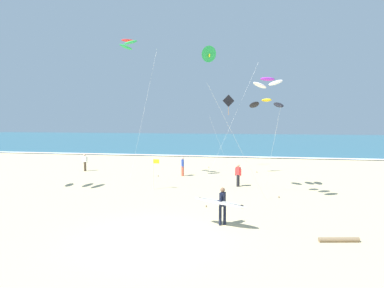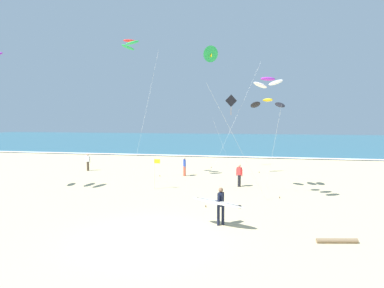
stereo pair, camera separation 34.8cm
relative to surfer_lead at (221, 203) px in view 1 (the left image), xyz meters
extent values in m
plane|color=#CCB789|center=(-2.65, -1.93, -1.05)|extent=(160.00, 160.00, 0.00)
cube|color=#2D6075|center=(-2.65, 55.61, -1.01)|extent=(160.00, 60.00, 0.08)
cube|color=white|center=(-2.65, 25.91, -0.96)|extent=(160.00, 1.17, 0.01)
cylinder|color=black|center=(-0.05, 0.12, -0.61)|extent=(0.13, 0.13, 0.88)
cylinder|color=black|center=(0.14, 0.23, -0.61)|extent=(0.13, 0.13, 0.88)
cube|color=black|center=(0.04, 0.18, 0.13)|extent=(0.28, 0.38, 0.60)
cube|color=white|center=(-0.06, 0.20, 0.17)|extent=(0.06, 0.20, 0.32)
sphere|color=brown|center=(0.04, 0.18, 0.55)|extent=(0.21, 0.21, 0.21)
cylinder|color=black|center=(-0.01, -0.05, 0.24)|extent=(0.09, 0.09, 0.26)
cylinder|color=black|center=(-0.09, -0.12, 0.11)|extent=(0.26, 0.14, 0.14)
cylinder|color=black|center=(0.10, 0.40, 0.09)|extent=(0.09, 0.09, 0.56)
ellipsoid|color=white|center=(-0.04, -0.17, 0.07)|extent=(2.42, 1.12, 0.26)
cube|color=#333333|center=(-0.04, -0.17, 0.11)|extent=(2.01, 0.54, 0.17)
cube|color=#262628|center=(0.92, -0.42, 0.00)|extent=(0.12, 0.04, 0.14)
ellipsoid|color=green|center=(-8.52, 10.85, 9.39)|extent=(1.17, 1.00, 0.52)
ellipsoid|color=red|center=(-8.06, 10.14, 9.71)|extent=(1.16, 0.99, 0.20)
ellipsoid|color=green|center=(-7.60, 9.43, 9.39)|extent=(1.17, 1.00, 0.52)
cylinder|color=silver|center=(-7.09, 10.77, 4.17)|extent=(1.95, 1.28, 10.25)
cylinder|color=brown|center=(-6.12, 11.40, -1.00)|extent=(0.06, 0.06, 0.10)
cone|color=green|center=(-2.03, 11.90, 8.84)|extent=(1.29, 1.09, 1.28)
cube|color=yellow|center=(-2.03, 11.90, 8.70)|extent=(0.28, 0.39, 0.24)
cylinder|color=silver|center=(-0.03, 13.32, 3.81)|extent=(4.01, 2.86, 9.53)
cylinder|color=brown|center=(1.97, 14.75, -1.00)|extent=(0.06, 0.06, 0.10)
ellipsoid|color=black|center=(3.13, 8.38, 4.63)|extent=(0.86, 1.18, 0.51)
ellipsoid|color=yellow|center=(2.32, 8.14, 4.95)|extent=(0.86, 1.17, 0.20)
ellipsoid|color=black|center=(1.52, 7.91, 4.63)|extent=(0.86, 1.18, 0.51)
cylinder|color=silver|center=(2.67, 6.93, 1.79)|extent=(0.71, 2.45, 5.49)
cylinder|color=brown|center=(3.03, 5.71, -1.00)|extent=(0.06, 0.06, 0.10)
cube|color=black|center=(-0.75, 17.60, 5.45)|extent=(1.11, 0.51, 1.20)
cylinder|color=orange|center=(-0.75, 17.60, 4.44)|extent=(0.02, 0.02, 0.81)
cylinder|color=silver|center=(-1.66, 17.21, 1.54)|extent=(1.82, 0.80, 4.99)
cylinder|color=brown|center=(-2.56, 16.81, -1.00)|extent=(0.06, 0.06, 0.10)
ellipsoid|color=white|center=(2.59, 4.43, 5.69)|extent=(1.06, 0.93, 0.48)
ellipsoid|color=purple|center=(2.19, 5.05, 5.96)|extent=(1.05, 0.92, 0.20)
ellipsoid|color=white|center=(1.78, 5.67, 5.69)|extent=(1.06, 0.93, 0.48)
cylinder|color=silver|center=(0.57, 3.99, 2.32)|extent=(3.23, 2.13, 6.54)
cylinder|color=brown|center=(-1.04, 2.93, -1.00)|extent=(0.06, 0.06, 0.10)
cylinder|color=black|center=(0.49, 8.59, -0.63)|extent=(0.22, 0.22, 0.84)
cube|color=red|center=(0.49, 8.59, 0.06)|extent=(0.37, 0.32, 0.54)
sphere|color=tan|center=(0.49, 8.59, 0.44)|extent=(0.20, 0.20, 0.20)
cylinder|color=red|center=(0.68, 8.48, -0.04)|extent=(0.08, 0.08, 0.50)
cylinder|color=red|center=(0.31, 8.69, -0.04)|extent=(0.08, 0.08, 0.50)
cylinder|color=#4C3D2D|center=(-13.44, 12.98, -0.63)|extent=(0.22, 0.22, 0.84)
cube|color=white|center=(-13.44, 12.98, 0.06)|extent=(0.34, 0.23, 0.54)
sphere|color=tan|center=(-13.44, 12.98, 0.44)|extent=(0.20, 0.20, 0.20)
cylinder|color=white|center=(-13.23, 13.02, -0.04)|extent=(0.08, 0.08, 0.50)
cylinder|color=white|center=(-13.65, 12.95, -0.04)|extent=(0.08, 0.08, 0.50)
cylinder|color=#D8593F|center=(-4.17, 12.01, -0.63)|extent=(0.22, 0.22, 0.84)
cube|color=#3351B7|center=(-4.17, 12.01, 0.06)|extent=(0.28, 0.36, 0.54)
sphere|color=beige|center=(-4.17, 12.01, 0.44)|extent=(0.20, 0.20, 0.20)
cylinder|color=#3351B7|center=(-4.10, 11.81, -0.04)|extent=(0.08, 0.08, 0.50)
cylinder|color=#3351B7|center=(-4.25, 12.21, -0.04)|extent=(0.08, 0.08, 0.50)
cylinder|color=silver|center=(-5.13, 6.74, 0.00)|extent=(0.05, 0.05, 2.10)
cube|color=yellow|center=(-4.91, 6.74, 0.85)|extent=(0.40, 0.02, 0.28)
cylinder|color=#846B4C|center=(4.65, -1.06, -0.96)|extent=(1.57, 0.46, 0.18)
camera|label=1|loc=(1.10, -13.97, 3.71)|focal=30.12mm
camera|label=2|loc=(1.44, -13.90, 3.71)|focal=30.12mm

